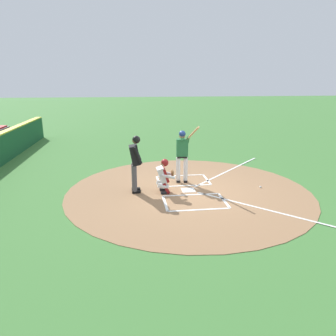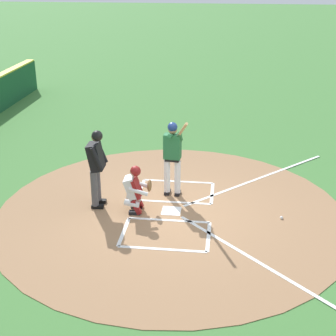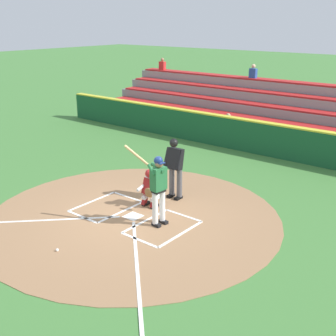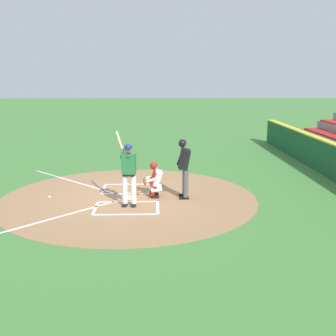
{
  "view_description": "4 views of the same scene",
  "coord_description": "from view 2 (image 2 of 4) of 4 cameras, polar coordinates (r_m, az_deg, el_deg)",
  "views": [
    {
      "loc": [
        9.58,
        -1.91,
        3.54
      ],
      "look_at": [
        0.58,
        -0.75,
        0.97
      ],
      "focal_mm": 33.22,
      "sensor_mm": 36.0,
      "label": 1
    },
    {
      "loc": [
        10.03,
        1.12,
        5.34
      ],
      "look_at": [
        0.07,
        -0.07,
        1.11
      ],
      "focal_mm": 52.79,
      "sensor_mm": 36.0,
      "label": 2
    },
    {
      "loc": [
        -7.56,
        7.87,
        5.13
      ],
      "look_at": [
        -0.13,
        -1.36,
        1.07
      ],
      "focal_mm": 46.85,
      "sensor_mm": 36.0,
      "label": 3
    },
    {
      "loc": [
        -12.66,
        -0.79,
        3.75
      ],
      "look_at": [
        0.03,
        -1.24,
        0.95
      ],
      "focal_mm": 44.75,
      "sensor_mm": 36.0,
      "label": 4
    }
  ],
  "objects": [
    {
      "name": "ground_plane",
      "position": [
        11.41,
        0.39,
        -5.03
      ],
      "size": [
        120.0,
        120.0,
        0.0
      ],
      "primitive_type": "plane",
      "color": "#427A38"
    },
    {
      "name": "dirt_circle",
      "position": [
        11.41,
        0.39,
        -5.0
      ],
      "size": [
        8.0,
        8.0,
        0.01
      ],
      "primitive_type": "cylinder",
      "color": "#99704C",
      "rests_on": "ground"
    },
    {
      "name": "home_plate_and_chalk",
      "position": [
        11.35,
        4.82,
        -5.19
      ],
      "size": [
        7.93,
        4.91,
        0.01
      ],
      "color": "white",
      "rests_on": "dirt_circle"
    },
    {
      "name": "batter",
      "position": [
        11.73,
        0.55,
        1.67
      ],
      "size": [
        0.99,
        0.64,
        2.13
      ],
      "color": "white",
      "rests_on": "ground"
    },
    {
      "name": "catcher",
      "position": [
        11.19,
        -3.79,
        -2.3
      ],
      "size": [
        0.6,
        0.6,
        1.13
      ],
      "color": "black",
      "rests_on": "ground"
    },
    {
      "name": "plate_umpire",
      "position": [
        11.34,
        -8.28,
        0.53
      ],
      "size": [
        0.59,
        0.42,
        1.86
      ],
      "color": "#4C4C51",
      "rests_on": "ground"
    },
    {
      "name": "baseball",
      "position": [
        11.35,
        12.97,
        -5.62
      ],
      "size": [
        0.07,
        0.07,
        0.07
      ],
      "primitive_type": "sphere",
      "color": "white",
      "rests_on": "ground"
    }
  ]
}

